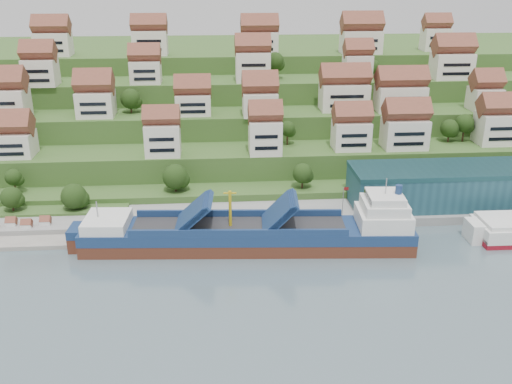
{
  "coord_description": "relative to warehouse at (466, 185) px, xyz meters",
  "views": [
    {
      "loc": [
        -12.83,
        -116.62,
        59.93
      ],
      "look_at": [
        -3.03,
        14.0,
        8.0
      ],
      "focal_mm": 40.0,
      "sensor_mm": 36.0,
      "label": 1
    }
  ],
  "objects": [
    {
      "name": "pebble_beach",
      "position": [
        -110.0,
        -5.0,
        -6.7
      ],
      "size": [
        45.0,
        20.0,
        1.0
      ],
      "primitive_type": "cube",
      "color": "gray",
      "rests_on": "ground"
    },
    {
      "name": "hillside_village",
      "position": [
        -49.02,
        44.03,
        17.4
      ],
      "size": [
        157.62,
        64.45,
        28.33
      ],
      "color": "silver",
      "rests_on": "ground"
    },
    {
      "name": "quay",
      "position": [
        -32.0,
        -2.0,
        -6.1
      ],
      "size": [
        180.0,
        14.0,
        2.2
      ],
      "primitive_type": "cube",
      "color": "gray",
      "rests_on": "ground"
    },
    {
      "name": "beach_huts",
      "position": [
        -112.0,
        -6.25,
        -5.1
      ],
      "size": [
        14.4,
        3.7,
        2.2
      ],
      "color": "white",
      "rests_on": "pebble_beach"
    },
    {
      "name": "flagpole",
      "position": [
        -33.89,
        -7.0,
        -0.32
      ],
      "size": [
        1.28,
        0.16,
        8.0
      ],
      "color": "gray",
      "rests_on": "quay"
    },
    {
      "name": "cargo_ship",
      "position": [
        -55.93,
        -17.15,
        -4.02
      ],
      "size": [
        75.25,
        16.41,
        16.51
      ],
      "rotation": [
        0.0,
        0.0,
        -0.06
      ],
      "color": "#542819",
      "rests_on": "ground"
    },
    {
      "name": "ground",
      "position": [
        -52.0,
        -17.0,
        -7.2
      ],
      "size": [
        300.0,
        300.0,
        0.0
      ],
      "primitive_type": "plane",
      "color": "slate",
      "rests_on": "ground"
    },
    {
      "name": "warehouse",
      "position": [
        0.0,
        0.0,
        0.0
      ],
      "size": [
        60.0,
        15.0,
        10.0
      ],
      "primitive_type": "cube",
      "color": "#204A57",
      "rests_on": "quay"
    },
    {
      "name": "hillside",
      "position": [
        -52.0,
        86.55,
        3.46
      ],
      "size": [
        260.0,
        128.0,
        31.0
      ],
      "color": "#2D4C1E",
      "rests_on": "ground"
    },
    {
      "name": "hillside_trees",
      "position": [
        -62.53,
        25.7,
        8.61
      ],
      "size": [
        138.66,
        62.43,
        30.84
      ],
      "color": "#233F15",
      "rests_on": "ground"
    }
  ]
}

